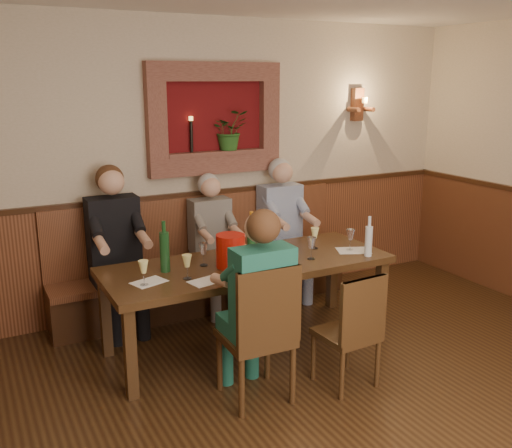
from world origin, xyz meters
The scene contains 29 objects.
room_shell centered at (0.00, 0.00, 1.89)m, with size 6.04×6.04×2.82m.
wainscoting centered at (0.00, 0.00, 0.59)m, with size 6.02×6.02×1.15m.
wall_niche centered at (0.24, 2.94, 1.81)m, with size 1.36×0.30×1.06m.
wall_sconce centered at (1.90, 2.93, 1.94)m, with size 0.25×0.20×0.35m.
dining_table centered at (0.00, 1.85, 0.68)m, with size 2.40×0.90×0.75m.
bench centered at (0.00, 2.79, 0.33)m, with size 3.00×0.45×1.11m.
chair_near_left centered at (-0.33, 1.07, 0.30)m, with size 0.47×0.47×1.03m.
chair_near_right centered at (0.35, 0.92, 0.26)m, with size 0.42×0.42×0.89m.
person_bench_left centered at (-0.88, 2.69, 0.62)m, with size 0.45×0.55×1.50m.
person_bench_mid centered at (0.05, 2.69, 0.56)m, with size 0.39×0.48×1.35m.
person_bench_right centered at (0.84, 2.69, 0.60)m, with size 0.43×0.53×1.45m.
person_chair_front centered at (-0.33, 1.07, 0.58)m, with size 0.41×0.51×1.41m.
spittoon_bucket centered at (-0.18, 1.80, 0.88)m, with size 0.24×0.24×0.27m, color red.
wine_bottle_green_a centered at (0.07, 1.92, 0.92)m, with size 0.08×0.08×0.41m.
wine_bottle_green_b centered at (-0.69, 1.93, 0.92)m, with size 0.09×0.09×0.41m.
water_bottle centered at (0.98, 1.52, 0.89)m, with size 0.08×0.08×0.35m.
tasting_sheet_a centered at (-0.88, 1.75, 0.75)m, with size 0.25×0.18×0.00m, color white.
tasting_sheet_b centered at (-0.02, 1.64, 0.75)m, with size 0.29×0.21×0.00m, color white.
tasting_sheet_c centered at (0.97, 1.70, 0.75)m, with size 0.29×0.20×0.00m, color white.
tasting_sheet_d centered at (-0.50, 1.57, 0.75)m, with size 0.24×0.17×0.00m, color white.
wine_glass_0 centered at (-0.93, 1.70, 0.85)m, with size 0.08×0.08×0.19m, color #FDF997, non-canonical shape.
wine_glass_1 centered at (0.95, 1.73, 0.85)m, with size 0.08×0.08×0.19m, color white, non-canonical shape.
wine_glass_2 centered at (-0.11, 1.74, 0.85)m, with size 0.08×0.08×0.19m, color #FDF997, non-canonical shape.
wine_glass_3 centered at (-0.60, 1.69, 0.85)m, with size 0.08×0.08×0.19m, color #FDF997, non-canonical shape.
wine_glass_4 centered at (0.50, 1.67, 0.85)m, with size 0.08×0.08×0.19m, color white, non-canonical shape.
wine_glass_5 centered at (-0.24, 1.52, 0.85)m, with size 0.08×0.08×0.19m, color #FDF997, non-canonical shape.
wine_glass_6 centered at (0.19, 2.00, 0.85)m, with size 0.08×0.08×0.19m, color #FDF997, non-canonical shape.
wine_glass_7 centered at (0.70, 1.91, 0.85)m, with size 0.08×0.08×0.19m, color #FDF997, non-canonical shape.
wine_glass_8 centered at (-0.37, 1.93, 0.85)m, with size 0.08×0.08×0.19m, color white, non-canonical shape.
Camera 1 is at (-2.03, -2.17, 2.23)m, focal length 40.00 mm.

